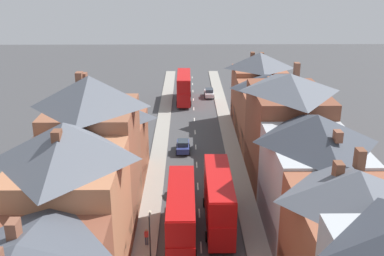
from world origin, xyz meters
The scene contains 13 objects.
pavement_left centered at (-5.10, 38.00, 0.07)m, with size 2.20×104.00×0.14m, color gray.
pavement_right centered at (5.10, 38.00, 0.07)m, with size 2.20×104.00×0.14m, color gray.
centre_line_dashes centered at (0.00, 36.00, 0.01)m, with size 0.14×97.80×0.01m.
terrace_row_left centered at (-10.19, 11.51, 6.21)m, with size 8.00×51.13×14.79m.
terrace_row_right centered at (10.19, 21.46, 5.84)m, with size 8.00×69.62×13.65m.
double_decker_bus_lead centered at (-1.81, 19.06, 2.82)m, with size 2.74×10.80×5.30m.
double_decker_bus_mid_street centered at (1.79, 21.95, 2.82)m, with size 2.74×10.80×5.30m.
double_decker_bus_far_approaching centered at (-1.81, 64.60, 2.82)m, with size 2.74×10.80×5.30m.
car_near_silver centered at (-1.80, 40.38, 0.84)m, with size 1.90×3.83×1.68m.
car_parked_left_a centered at (3.10, 67.62, 0.85)m, with size 1.90×4.11×1.69m.
car_parked_right_a centered at (-1.80, 28.33, 0.80)m, with size 1.90×3.85×1.58m.
pedestrian_mid_right centered at (-4.95, 18.27, 1.03)m, with size 0.36×0.22×1.61m.
street_lamp centered at (-4.25, 14.38, 3.24)m, with size 0.20×1.12×5.50m.
Camera 1 is at (-1.23, -16.62, 24.09)m, focal length 42.00 mm.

